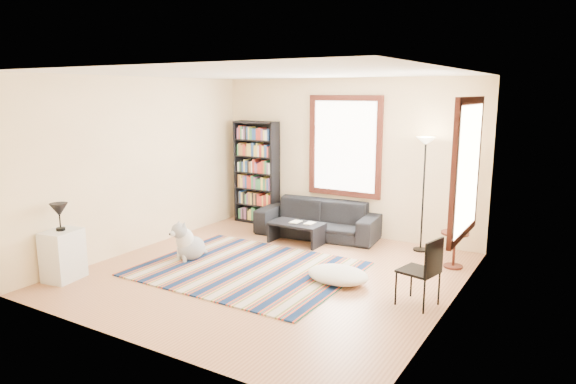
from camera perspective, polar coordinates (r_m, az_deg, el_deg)
The scene contains 21 objects.
floor at distance 7.49m, azimuth -2.00°, elevation -9.31°, with size 5.00×5.00×0.10m, color #B57D52.
ceiling at distance 7.02m, azimuth -2.16°, elevation 13.46°, with size 5.00×5.00×0.10m, color white.
wall_back at distance 9.33m, azimuth 6.51°, elevation 3.89°, with size 5.00×0.10×2.80m, color #FDE0AA.
wall_front at distance 5.21m, azimuth -17.57°, elevation -2.30°, with size 5.00×0.10×2.80m, color #FDE0AA.
wall_left at distance 8.75m, azimuth -16.23°, elevation 3.04°, with size 0.10×5.00×2.80m, color #FDE0AA.
wall_right at distance 6.13m, azimuth 18.34°, elevation -0.38°, with size 0.10×5.00×2.80m, color #FDE0AA.
window_back at distance 9.24m, azimuth 6.33°, elevation 5.07°, with size 1.20×0.06×1.60m, color white.
window_right at distance 6.88m, azimuth 19.29°, elevation 2.46°, with size 0.06×1.20×1.60m, color white.
rug at distance 7.61m, azimuth -4.52°, elevation -8.51°, with size 2.99×2.39×0.02m, color #0C1E40.
sofa at distance 9.22m, azimuth 3.32°, elevation -2.98°, with size 0.85×2.18×0.64m, color black.
bookshelf at distance 10.08m, azimuth -3.50°, elevation 2.17°, with size 0.90×0.30×2.00m, color black.
coffee_table at distance 8.82m, azimuth 0.98°, elevation -4.56°, with size 0.90×0.50×0.36m, color black.
book_a at distance 8.82m, azimuth 0.42°, elevation -3.28°, with size 0.16×0.22×0.02m, color beige.
book_b at distance 8.74m, azimuth 2.00°, elevation -3.44°, with size 0.21×0.15×0.02m, color beige.
floor_cushion at distance 7.11m, azimuth 5.57°, elevation -9.14°, with size 0.86×0.64×0.21m, color beige.
floor_lamp at distance 8.51m, azimuth 14.79°, elevation -0.32°, with size 0.30×0.30×1.86m, color black, non-canonical shape.
side_table at distance 7.98m, azimuth 17.97°, elevation -6.13°, with size 0.40×0.40×0.54m, color #441911.
folding_chair at distance 6.45m, azimuth 14.27°, elevation -8.53°, with size 0.42×0.40×0.86m, color black.
white_cabinet at distance 7.75m, azimuth -23.72°, elevation -6.44°, with size 0.38×0.50×0.70m, color silver.
table_lamp at distance 7.61m, azimuth -24.04°, elevation -2.55°, with size 0.24×0.24×0.38m, color black, non-canonical shape.
dog at distance 8.08m, azimuth -10.73°, elevation -5.29°, with size 0.44×0.61×0.61m, color #A8A8A8, non-canonical shape.
Camera 1 is at (3.83, -5.88, 2.56)m, focal length 32.00 mm.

